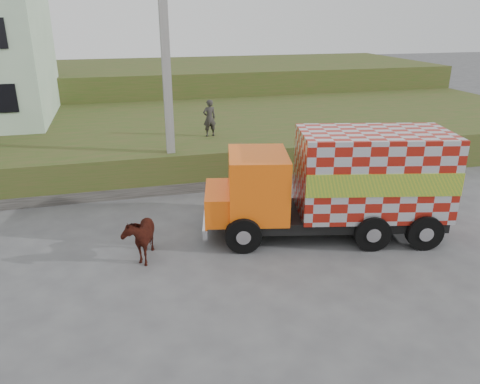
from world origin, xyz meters
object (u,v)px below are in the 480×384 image
object	(u,v)px
utility_pole	(167,84)
cow	(140,235)
cargo_truck	(339,183)
pedestrian	(209,118)

from	to	relation	value
utility_pole	cow	distance (m)	6.43
utility_pole	cargo_truck	size ratio (longest dim) A/B	1.05
utility_pole	cargo_truck	distance (m)	7.28
utility_pole	pedestrian	bearing A→B (deg)	47.42
cow	pedestrian	size ratio (longest dim) A/B	1.02
cargo_truck	cow	size ratio (longest dim) A/B	4.73
utility_pole	pedestrian	size ratio (longest dim) A/B	5.09
pedestrian	utility_pole	bearing A→B (deg)	37.94
utility_pole	cargo_truck	xyz separation A→B (m)	(4.45, -5.23, -2.40)
cow	utility_pole	bearing A→B (deg)	85.70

